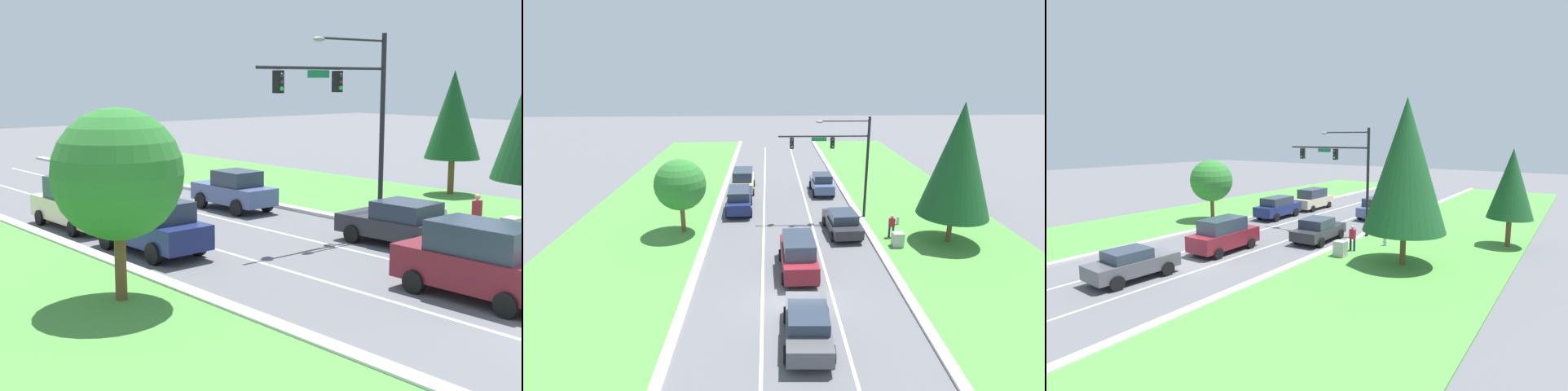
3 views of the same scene
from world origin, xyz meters
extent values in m
plane|color=#5B5B60|center=(0.00, 0.00, 0.00)|extent=(160.00, 160.00, 0.00)
cube|color=beige|center=(5.65, 0.00, 0.07)|extent=(0.50, 90.00, 0.15)
cube|color=beige|center=(-5.65, 0.00, 0.07)|extent=(0.50, 90.00, 0.15)
cube|color=#4C8E3D|center=(10.90, 0.00, 0.04)|extent=(10.00, 90.00, 0.08)
cube|color=#4C8E3D|center=(-10.90, 0.00, 0.04)|extent=(10.00, 90.00, 0.08)
cube|color=white|center=(-1.80, 0.00, 0.00)|extent=(0.14, 81.00, 0.01)
cube|color=white|center=(1.80, 0.00, 0.00)|extent=(0.14, 81.00, 0.01)
cylinder|color=black|center=(5.98, 11.64, 3.91)|extent=(0.20, 0.20, 7.82)
cylinder|color=black|center=(2.65, 11.64, 6.41)|extent=(6.65, 0.12, 0.12)
cube|color=#147042|center=(2.32, 11.64, 6.19)|extent=(1.10, 0.04, 0.28)
cylinder|color=black|center=(4.15, 11.64, 7.51)|extent=(3.66, 0.09, 0.09)
ellipsoid|color=gray|center=(2.32, 11.64, 7.46)|extent=(0.56, 0.28, 0.20)
cube|color=black|center=(3.32, 11.64, 5.91)|extent=(0.28, 0.32, 0.80)
sphere|color=#2D2D2D|center=(3.32, 11.47, 6.14)|extent=(0.16, 0.16, 0.16)
sphere|color=#2D2D2D|center=(3.32, 11.47, 5.91)|extent=(0.16, 0.16, 0.16)
sphere|color=#23D647|center=(3.32, 11.47, 5.68)|extent=(0.16, 0.16, 0.16)
cube|color=black|center=(0.32, 11.64, 5.91)|extent=(0.28, 0.32, 0.80)
sphere|color=#2D2D2D|center=(0.32, 11.47, 6.14)|extent=(0.16, 0.16, 0.16)
sphere|color=#2D2D2D|center=(0.32, 11.47, 5.91)|extent=(0.16, 0.16, 0.16)
sphere|color=#23D647|center=(0.32, 11.47, 5.68)|extent=(0.16, 0.16, 0.16)
cube|color=maroon|center=(0.23, 3.21, 0.82)|extent=(1.97, 4.67, 0.96)
cube|color=#283342|center=(0.23, 3.09, 1.72)|extent=(1.74, 2.81, 0.84)
cylinder|color=black|center=(1.12, 4.66, 0.34)|extent=(0.25, 0.68, 0.68)
cylinder|color=black|center=(-0.72, 4.63, 0.34)|extent=(0.25, 0.68, 0.68)
cylinder|color=black|center=(1.17, 1.79, 0.34)|extent=(0.25, 0.68, 0.68)
cylinder|color=black|center=(-0.67, 1.75, 0.34)|extent=(0.25, 0.68, 0.68)
cube|color=navy|center=(-3.80, 13.64, 0.79)|extent=(2.04, 4.83, 0.84)
cube|color=#283342|center=(-3.80, 13.52, 1.56)|extent=(1.78, 2.92, 0.68)
cylinder|color=black|center=(-2.95, 15.15, 0.37)|extent=(0.27, 0.75, 0.74)
cylinder|color=black|center=(-4.77, 15.08, 0.37)|extent=(0.27, 0.75, 0.74)
cylinder|color=black|center=(-2.83, 12.19, 0.37)|extent=(0.27, 0.75, 0.74)
cylinder|color=black|center=(-4.66, 12.13, 0.37)|extent=(0.27, 0.75, 0.74)
cube|color=#475684|center=(3.53, 18.34, 0.77)|extent=(1.83, 4.32, 0.79)
cube|color=#283342|center=(3.53, 18.08, 1.52)|extent=(1.62, 1.96, 0.69)
cylinder|color=black|center=(4.38, 19.69, 0.38)|extent=(0.25, 0.75, 0.75)
cylinder|color=black|center=(2.64, 19.67, 0.38)|extent=(0.25, 0.75, 0.75)
cylinder|color=black|center=(4.42, 17.02, 0.38)|extent=(0.25, 0.75, 0.75)
cylinder|color=black|center=(2.68, 17.00, 0.38)|extent=(0.25, 0.75, 0.75)
cube|color=#4C4C51|center=(0.17, -3.04, 0.72)|extent=(2.04, 4.45, 0.72)
cube|color=#283342|center=(0.16, -3.30, 1.35)|extent=(1.76, 2.04, 0.52)
cylinder|color=black|center=(1.14, -1.72, 0.36)|extent=(0.27, 0.74, 0.73)
cylinder|color=black|center=(-0.68, -1.65, 0.36)|extent=(0.27, 0.74, 0.73)
cylinder|color=black|center=(1.03, -4.43, 0.36)|extent=(0.27, 0.74, 0.73)
cylinder|color=black|center=(-0.80, -4.36, 0.36)|extent=(0.27, 0.74, 0.73)
cube|color=beige|center=(-3.80, 19.29, 0.75)|extent=(1.96, 4.83, 0.88)
cube|color=#283342|center=(-3.80, 19.17, 1.63)|extent=(1.76, 2.90, 0.87)
cylinder|color=black|center=(-2.87, 20.79, 0.31)|extent=(0.24, 0.63, 0.63)
cylinder|color=black|center=(-4.76, 20.78, 0.31)|extent=(0.24, 0.63, 0.63)
cylinder|color=black|center=(-2.85, 17.80, 0.31)|extent=(0.24, 0.63, 0.63)
cylinder|color=black|center=(-4.74, 17.79, 0.31)|extent=(0.24, 0.63, 0.63)
cube|color=#28282D|center=(3.72, 8.77, 0.67)|extent=(2.22, 4.68, 0.67)
cube|color=#283342|center=(3.74, 8.50, 1.33)|extent=(1.88, 2.16, 0.63)
cylinder|color=black|center=(4.60, 10.24, 0.34)|extent=(0.28, 0.69, 0.67)
cylinder|color=black|center=(2.69, 10.13, 0.34)|extent=(0.28, 0.69, 0.67)
cylinder|color=black|center=(4.76, 7.41, 0.34)|extent=(0.28, 0.69, 0.67)
cylinder|color=black|center=(2.85, 7.30, 0.34)|extent=(0.28, 0.69, 0.67)
cube|color=#9E9E99|center=(6.94, 6.17, 0.51)|extent=(0.70, 0.60, 1.01)
cylinder|color=#232842|center=(6.82, 7.67, 0.42)|extent=(0.14, 0.14, 0.84)
cylinder|color=#232842|center=(7.08, 7.68, 0.42)|extent=(0.14, 0.14, 0.84)
cube|color=maroon|center=(6.95, 7.67, 1.14)|extent=(0.39, 0.23, 0.60)
sphere|color=tan|center=(6.95, 7.67, 1.58)|extent=(0.22, 0.22, 0.22)
cylinder|color=#B7B7BC|center=(8.14, 9.96, 0.28)|extent=(0.20, 0.20, 0.55)
sphere|color=#B7B7BC|center=(8.14, 9.96, 0.61)|extent=(0.18, 0.18, 0.18)
cylinder|color=#B7B7BC|center=(8.02, 9.96, 0.30)|extent=(0.10, 0.09, 0.09)
cylinder|color=#B7B7BC|center=(8.26, 9.96, 0.30)|extent=(0.10, 0.09, 0.09)
cylinder|color=brown|center=(14.80, 14.40, 0.97)|extent=(0.32, 0.32, 1.93)
cone|color=#194C23|center=(14.80, 14.40, 4.20)|extent=(2.83, 2.83, 4.53)
cylinder|color=brown|center=(-7.47, 9.24, 1.10)|extent=(0.32, 0.32, 2.20)
sphere|color=#2D752D|center=(-7.47, 9.24, 3.53)|extent=(3.54, 3.54, 3.54)
cylinder|color=brown|center=(10.58, 6.83, 1.00)|extent=(0.32, 0.32, 2.00)
cone|color=#194C23|center=(10.58, 6.83, 5.64)|extent=(4.56, 4.56, 7.29)
camera|label=1|loc=(-16.87, -7.76, 6.03)|focal=50.00mm
camera|label=2|loc=(-1.43, -17.79, 11.30)|focal=28.00mm
camera|label=3|loc=(18.72, -14.36, 7.10)|focal=28.00mm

